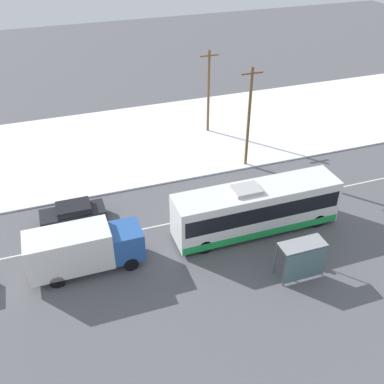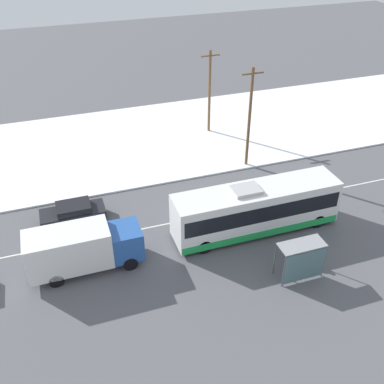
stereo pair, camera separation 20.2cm
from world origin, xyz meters
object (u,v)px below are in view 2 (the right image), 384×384
(sedan_car, at_px, (73,212))
(utility_pole_roadside, at_px, (249,117))
(bus_shelter, at_px, (303,257))
(city_bus, at_px, (256,209))
(utility_pole_snowlot, at_px, (210,91))
(pedestrian_at_stop, at_px, (297,247))
(box_truck, at_px, (82,248))

(sedan_car, height_order, utility_pole_roadside, utility_pole_roadside)
(bus_shelter, bearing_deg, city_bus, 96.60)
(utility_pole_roadside, xyz_separation_m, utility_pole_snowlot, (-0.75, 7.05, -0.31))
(sedan_car, distance_m, pedestrian_at_stop, 15.37)
(box_truck, relative_size, sedan_car, 1.54)
(pedestrian_at_stop, bearing_deg, utility_pole_roadside, 80.62)
(utility_pole_roadside, bearing_deg, city_bus, -110.72)
(utility_pole_snowlot, bearing_deg, utility_pole_roadside, -83.90)
(box_truck, distance_m, utility_pole_roadside, 17.08)
(bus_shelter, distance_m, utility_pole_roadside, 13.82)
(utility_pole_snowlot, bearing_deg, bus_shelter, -94.94)
(city_bus, height_order, bus_shelter, city_bus)
(bus_shelter, bearing_deg, utility_pole_snowlot, 85.06)
(city_bus, xyz_separation_m, pedestrian_at_stop, (1.15, -3.61, -0.70))
(pedestrian_at_stop, bearing_deg, sedan_car, 146.31)
(sedan_car, bearing_deg, pedestrian_at_stop, 146.31)
(bus_shelter, bearing_deg, utility_pole_roadside, 79.30)
(city_bus, bearing_deg, utility_pole_snowlot, 81.24)
(box_truck, distance_m, utility_pole_snowlot, 20.87)
(bus_shelter, xyz_separation_m, utility_pole_snowlot, (1.76, 20.36, 2.46))
(pedestrian_at_stop, xyz_separation_m, utility_pole_snowlot, (1.20, 18.86, 3.08))
(city_bus, bearing_deg, bus_shelter, -83.40)
(box_truck, distance_m, bus_shelter, 13.14)
(sedan_car, relative_size, bus_shelter, 1.61)
(sedan_car, height_order, bus_shelter, bus_shelter)
(utility_pole_roadside, bearing_deg, sedan_car, -167.43)
(utility_pole_snowlot, bearing_deg, sedan_car, -143.53)
(utility_pole_snowlot, bearing_deg, box_truck, -132.17)
(box_truck, xyz_separation_m, utility_pole_snowlot, (13.91, 15.36, 2.49))
(box_truck, bearing_deg, sedan_car, 90.89)
(sedan_car, distance_m, bus_shelter, 15.83)
(city_bus, height_order, box_truck, city_bus)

